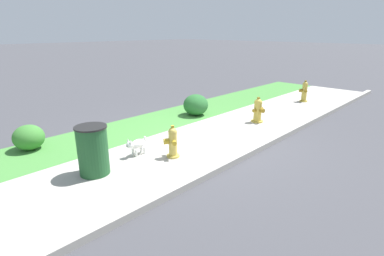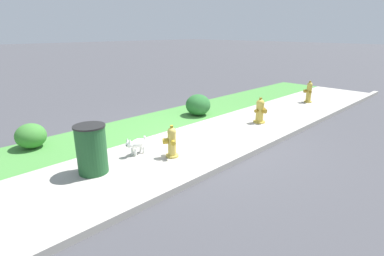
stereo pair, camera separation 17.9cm
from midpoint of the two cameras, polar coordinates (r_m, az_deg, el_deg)
name	(u,v)px [view 1 (the left image)]	position (r m, az deg, el deg)	size (l,w,h in m)	color
ground_plane	(202,142)	(6.97, 1.18, -2.63)	(120.00, 120.00, 0.00)	#424247
sidewalk_pavement	(202,141)	(6.97, 1.19, -2.59)	(18.00, 2.30, 0.01)	#ADA89E
grass_verge	(148,124)	(8.39, -9.05, 0.79)	(18.00, 1.73, 0.01)	#47893D
street_curb	(247,154)	(6.25, 9.58, -4.83)	(18.00, 0.16, 0.12)	#ADA89E
fire_hydrant_across_street	(258,110)	(8.53, 11.85, 3.29)	(0.40, 0.38, 0.72)	gold
fire_hydrant_by_grass_verge	(173,142)	(6.05, -4.58, -2.74)	(0.32, 0.34, 0.68)	gold
fire_hydrant_near_corner	(304,92)	(11.52, 20.18, 6.53)	(0.33, 0.33, 0.77)	gold
small_white_dog	(137,145)	(6.26, -11.33, -3.13)	(0.50, 0.20, 0.41)	white
trash_bin	(93,151)	(5.60, -19.22, -4.08)	(0.56, 0.56, 0.90)	#1E5128
shrub_bush_far_verge	(29,137)	(7.39, -29.27, -1.58)	(0.64, 0.64, 0.55)	#3D7F33
shrub_bush_mid_verge	(196,105)	(9.09, 0.15, 4.43)	(0.75, 0.75, 0.64)	#28662D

